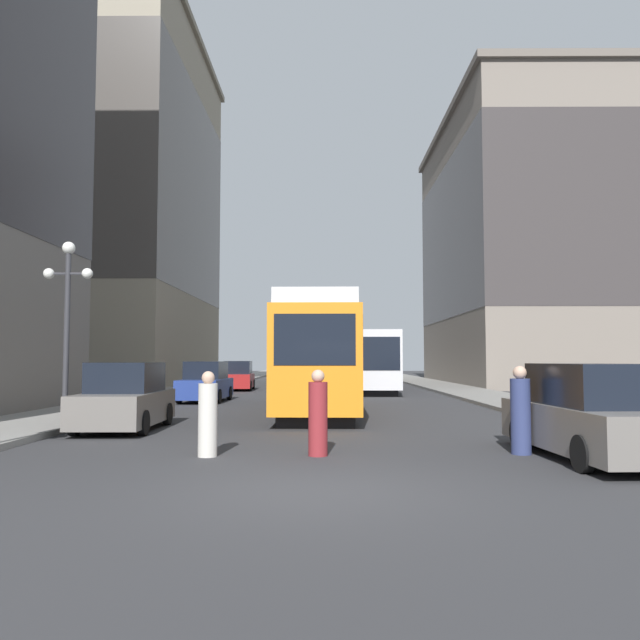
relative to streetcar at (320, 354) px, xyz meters
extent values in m
plane|color=#303033|center=(0.00, -14.09, -2.10)|extent=(200.00, 200.00, 0.00)
cube|color=gray|center=(-8.24, 25.91, -2.03)|extent=(3.38, 120.00, 0.15)
cube|color=gray|center=(8.25, 25.91, -2.03)|extent=(3.38, 120.00, 0.15)
cube|color=black|center=(0.00, 0.01, -1.93)|extent=(2.41, 11.57, 0.35)
cube|color=orange|center=(0.00, 0.01, -0.20)|extent=(2.82, 12.58, 3.10)
cube|color=black|center=(0.00, 0.01, 0.50)|extent=(2.84, 12.08, 1.08)
cube|color=silver|center=(0.00, 0.01, 1.57)|extent=(2.61, 12.32, 0.44)
cube|color=black|center=(-0.11, -6.24, 0.34)|extent=(2.21, 0.12, 1.40)
sphere|color=#F2EACC|center=(-0.11, -6.31, -1.30)|extent=(0.24, 0.24, 0.24)
cube|color=black|center=(2.92, 14.91, -1.93)|extent=(2.33, 11.27, 0.35)
cube|color=silver|center=(2.92, 14.91, -0.20)|extent=(2.73, 12.25, 3.10)
cube|color=black|center=(2.92, 14.91, 0.34)|extent=(2.75, 11.76, 1.30)
cube|color=black|center=(2.83, 8.82, 0.11)|extent=(2.30, 0.11, 1.71)
cylinder|color=black|center=(-6.05, 14.97, -1.78)|extent=(0.21, 0.65, 0.64)
cylinder|color=black|center=(-6.17, 17.65, -1.78)|extent=(0.21, 0.65, 0.64)
cylinder|color=black|center=(-4.34, 15.05, -1.78)|extent=(0.21, 0.65, 0.64)
cylinder|color=black|center=(-4.46, 17.73, -1.78)|extent=(0.21, 0.65, 0.64)
cube|color=maroon|center=(-5.25, 16.35, -1.50)|extent=(1.99, 4.40, 0.84)
cube|color=black|center=(-5.26, 16.46, -0.68)|extent=(1.69, 2.44, 0.80)
cylinder|color=black|center=(-6.08, -7.46, -1.78)|extent=(0.19, 0.64, 0.64)
cylinder|color=black|center=(-6.13, -4.82, -1.78)|extent=(0.19, 0.64, 0.64)
cylinder|color=black|center=(-4.37, -7.42, -1.78)|extent=(0.19, 0.64, 0.64)
cylinder|color=black|center=(-4.42, -4.78, -1.78)|extent=(0.19, 0.64, 0.64)
cube|color=slate|center=(-5.25, -6.12, -1.50)|extent=(1.88, 4.29, 0.84)
cube|color=black|center=(-5.26, -6.01, -0.68)|extent=(1.63, 2.37, 0.80)
cylinder|color=black|center=(6.04, -9.45, -1.78)|extent=(0.21, 0.65, 0.64)
cylinder|color=black|center=(4.33, -9.53, -1.78)|extent=(0.21, 0.65, 0.64)
cylinder|color=black|center=(4.48, -12.59, -1.78)|extent=(0.21, 0.65, 0.64)
cube|color=slate|center=(5.26, -11.02, -1.50)|extent=(2.04, 5.02, 0.84)
cube|color=black|center=(5.27, -11.14, -0.68)|extent=(1.72, 2.79, 0.80)
cylinder|color=black|center=(-6.14, 4.17, -1.78)|extent=(0.19, 0.64, 0.64)
cylinder|color=black|center=(-6.08, 6.93, -1.78)|extent=(0.19, 0.64, 0.64)
cylinder|color=black|center=(-4.43, 4.14, -1.78)|extent=(0.19, 0.64, 0.64)
cylinder|color=black|center=(-4.37, 6.90, -1.78)|extent=(0.19, 0.64, 0.64)
cube|color=navy|center=(-5.25, 5.54, -1.50)|extent=(1.89, 4.49, 0.84)
cube|color=black|center=(-5.25, 5.65, -0.68)|extent=(1.64, 2.48, 0.80)
cylinder|color=navy|center=(4.10, -10.46, -1.34)|extent=(0.40, 0.40, 1.51)
sphere|color=tan|center=(4.10, -10.46, -0.47)|extent=(0.27, 0.27, 0.27)
cylinder|color=maroon|center=(0.02, -10.70, -1.37)|extent=(0.38, 0.38, 1.45)
sphere|color=tan|center=(0.02, -10.70, -0.53)|extent=(0.26, 0.26, 0.26)
cylinder|color=beige|center=(-2.14, -10.82, -1.39)|extent=(0.37, 0.37, 1.43)
sphere|color=tan|center=(-2.14, -10.82, -0.56)|extent=(0.25, 0.25, 0.25)
cylinder|color=#333338|center=(-7.15, -5.47, 0.43)|extent=(0.16, 0.16, 4.77)
sphere|color=white|center=(-7.15, -5.47, 2.98)|extent=(0.36, 0.36, 0.36)
sphere|color=white|center=(-7.70, -5.47, 2.25)|extent=(0.31, 0.31, 0.31)
sphere|color=white|center=(-6.60, -5.47, 2.25)|extent=(0.31, 0.31, 0.31)
cube|color=#333338|center=(-7.15, -5.47, 2.25)|extent=(1.10, 0.06, 0.06)
cube|color=gray|center=(-17.27, 25.63, 11.44)|extent=(14.66, 22.65, 27.08)
cube|color=#494440|center=(-17.27, 25.63, 12.79)|extent=(14.70, 22.69, 16.25)
cube|color=gray|center=(-17.27, 25.63, 25.23)|extent=(15.26, 23.25, 0.50)
cube|color=slate|center=(16.88, 27.18, 8.24)|extent=(13.88, 23.99, 20.68)
cube|color=#3D3838|center=(16.88, 27.18, 9.27)|extent=(13.92, 24.03, 12.41)
cube|color=#685F56|center=(16.88, 27.18, 18.83)|extent=(14.48, 24.59, 0.50)
camera|label=1|loc=(0.15, -23.35, -0.21)|focal=35.63mm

